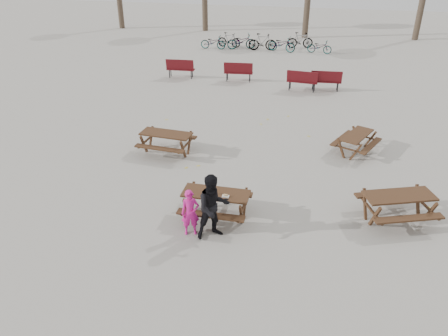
% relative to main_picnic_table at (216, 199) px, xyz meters
% --- Properties ---
extents(ground, '(80.00, 80.00, 0.00)m').
position_rel_main_picnic_table_xyz_m(ground, '(0.00, 0.00, -0.59)').
color(ground, gray).
rests_on(ground, ground).
extents(main_picnic_table, '(1.80, 1.45, 0.78)m').
position_rel_main_picnic_table_xyz_m(main_picnic_table, '(0.00, 0.00, 0.00)').
color(main_picnic_table, '#331C12').
rests_on(main_picnic_table, ground).
extents(food_tray, '(0.18, 0.11, 0.03)m').
position_rel_main_picnic_table_xyz_m(food_tray, '(0.30, -0.15, 0.21)').
color(food_tray, white).
rests_on(food_tray, main_picnic_table).
extents(bread_roll, '(0.14, 0.06, 0.05)m').
position_rel_main_picnic_table_xyz_m(bread_roll, '(0.30, -0.15, 0.25)').
color(bread_roll, tan).
rests_on(bread_roll, food_tray).
extents(soda_bottle, '(0.07, 0.07, 0.17)m').
position_rel_main_picnic_table_xyz_m(soda_bottle, '(-0.16, -0.14, 0.26)').
color(soda_bottle, silver).
rests_on(soda_bottle, main_picnic_table).
extents(child, '(0.54, 0.44, 1.27)m').
position_rel_main_picnic_table_xyz_m(child, '(-0.46, -0.87, 0.05)').
color(child, '#D11A85').
rests_on(child, ground).
extents(adult, '(1.08, 1.03, 1.77)m').
position_rel_main_picnic_table_xyz_m(adult, '(0.14, -0.85, 0.30)').
color(adult, black).
rests_on(adult, ground).
extents(picnic_table_east, '(2.25, 2.03, 0.79)m').
position_rel_main_picnic_table_xyz_m(picnic_table_east, '(4.78, 0.92, -0.19)').
color(picnic_table_east, '#331C12').
rests_on(picnic_table_east, ground).
extents(picnic_table_north, '(1.89, 1.57, 0.77)m').
position_rel_main_picnic_table_xyz_m(picnic_table_north, '(-2.63, 3.50, -0.20)').
color(picnic_table_north, '#331C12').
rests_on(picnic_table_north, ground).
extents(picnic_table_far, '(1.84, 1.99, 0.69)m').
position_rel_main_picnic_table_xyz_m(picnic_table_far, '(3.89, 5.01, -0.24)').
color(picnic_table_far, '#331C12').
rests_on(picnic_table_far, ground).
extents(park_bench_row, '(9.25, 1.50, 1.03)m').
position_rel_main_picnic_table_xyz_m(park_bench_row, '(-0.60, 12.15, -0.07)').
color(park_bench_row, '#5B1217').
rests_on(park_bench_row, ground).
extents(bicycle_row, '(8.75, 2.28, 1.10)m').
position_rel_main_picnic_table_xyz_m(bicycle_row, '(-1.54, 19.87, -0.09)').
color(bicycle_row, black).
rests_on(bicycle_row, ground).
extents(fallen_leaves, '(11.00, 11.00, 0.01)m').
position_rel_main_picnic_table_xyz_m(fallen_leaves, '(0.50, 2.50, -0.58)').
color(fallen_leaves, gold).
rests_on(fallen_leaves, ground).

